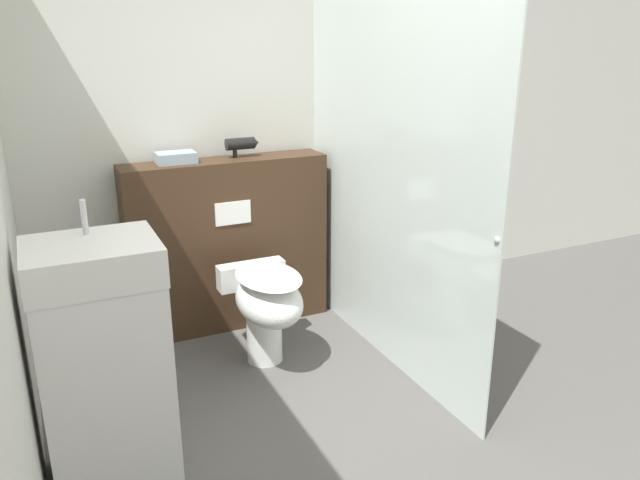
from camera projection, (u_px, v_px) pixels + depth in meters
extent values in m
plane|color=#565451|center=(414.00, 477.00, 2.66)|extent=(12.00, 12.00, 0.00)
cube|color=silver|center=(250.00, 124.00, 3.96)|extent=(8.00, 0.06, 2.50)
cube|color=#3D2819|center=(228.00, 244.00, 3.91)|extent=(1.25, 0.25, 1.08)
cube|color=white|center=(233.00, 213.00, 3.73)|extent=(0.22, 0.01, 0.14)
cube|color=silver|center=(387.00, 185.00, 3.38)|extent=(0.01, 1.87, 2.03)
sphere|color=#B2B2B7|center=(498.00, 240.00, 2.62)|extent=(0.04, 0.04, 0.04)
cylinder|color=white|center=(264.00, 329.00, 3.56)|extent=(0.20, 0.20, 0.38)
ellipsoid|color=white|center=(269.00, 300.00, 3.41)|extent=(0.34, 0.52, 0.27)
ellipsoid|color=white|center=(268.00, 276.00, 3.36)|extent=(0.34, 0.51, 0.02)
cube|color=white|center=(251.00, 275.00, 3.64)|extent=(0.39, 0.10, 0.15)
cube|color=white|center=(107.00, 382.00, 2.54)|extent=(0.49, 0.41, 0.90)
cube|color=white|center=(92.00, 261.00, 2.37)|extent=(0.50, 0.42, 0.15)
cylinder|color=silver|center=(84.00, 217.00, 2.42)|extent=(0.02, 0.02, 0.14)
cylinder|color=black|center=(240.00, 144.00, 3.79)|extent=(0.18, 0.07, 0.07)
cone|color=black|center=(256.00, 142.00, 3.83)|extent=(0.03, 0.06, 0.06)
cylinder|color=black|center=(235.00, 151.00, 3.79)|extent=(0.03, 0.03, 0.08)
cube|color=#8C9EAD|center=(176.00, 158.00, 3.64)|extent=(0.23, 0.15, 0.06)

